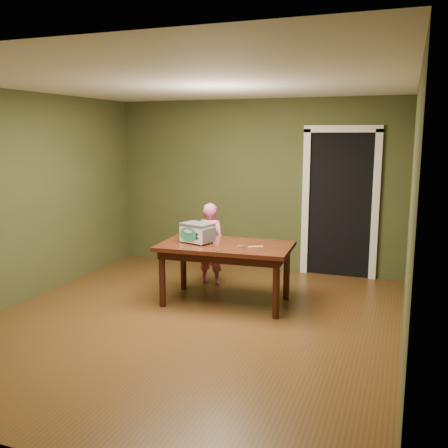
% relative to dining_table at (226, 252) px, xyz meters
% --- Properties ---
extents(floor, '(5.00, 5.00, 0.00)m').
position_rel_dining_table_xyz_m(floor, '(-0.16, -0.75, -0.65)').
color(floor, '#553618').
rests_on(floor, ground).
extents(room_shell, '(4.52, 5.02, 2.61)m').
position_rel_dining_table_xyz_m(room_shell, '(-0.16, -0.75, 1.06)').
color(room_shell, '#434525').
rests_on(room_shell, ground).
extents(doorway, '(1.10, 0.66, 2.25)m').
position_rel_dining_table_xyz_m(doorway, '(1.14, 2.03, 0.41)').
color(doorway, black).
rests_on(doorway, ground).
extents(dining_table, '(1.65, 0.99, 0.75)m').
position_rel_dining_table_xyz_m(dining_table, '(0.00, 0.00, 0.00)').
color(dining_table, '#36110C').
rests_on(dining_table, floor).
extents(toy_oven, '(0.45, 0.37, 0.25)m').
position_rel_dining_table_xyz_m(toy_oven, '(-0.36, -0.04, 0.23)').
color(toy_oven, '#4C4F54').
rests_on(toy_oven, dining_table).
extents(baking_pan, '(0.10, 0.10, 0.02)m').
position_rel_dining_table_xyz_m(baking_pan, '(0.22, -0.11, 0.11)').
color(baking_pan, silver).
rests_on(baking_pan, dining_table).
extents(spatula, '(0.17, 0.10, 0.01)m').
position_rel_dining_table_xyz_m(spatula, '(0.39, -0.02, 0.10)').
color(spatula, '#FDC86E').
rests_on(spatula, dining_table).
extents(child, '(0.43, 0.30, 1.15)m').
position_rel_dining_table_xyz_m(child, '(-0.47, 0.66, -0.07)').
color(child, '#E25D92').
rests_on(child, floor).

